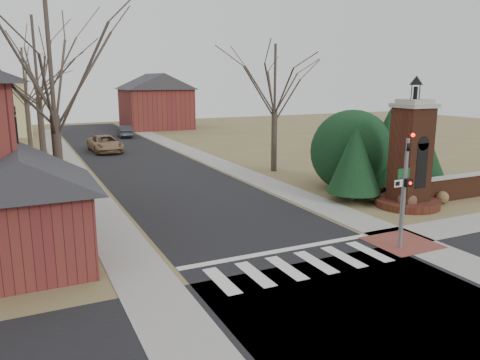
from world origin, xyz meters
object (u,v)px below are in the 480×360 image
distant_car (125,131)px  sign_post (402,188)px  traffic_signal_pole (405,182)px  brick_gate_monument (410,164)px  pickup_truck (105,144)px

distant_car → sign_post: bearing=99.4°
traffic_signal_pole → brick_gate_monument: size_ratio=0.69×
pickup_truck → distant_car: size_ratio=1.33×
pickup_truck → distant_car: pickup_truck is taller
traffic_signal_pole → pickup_truck: bearing=101.3°
pickup_truck → sign_post: bearing=-77.7°
traffic_signal_pole → pickup_truck: size_ratio=0.87×
brick_gate_monument → distant_car: 35.77m
traffic_signal_pole → distant_car: 39.61m
brick_gate_monument → pickup_truck: size_ratio=1.25×
pickup_truck → traffic_signal_pole: bearing=-80.8°
distant_car → brick_gate_monument: bearing=105.2°
distant_car → traffic_signal_pole: bearing=97.3°
brick_gate_monument → distant_car: bearing=101.0°
traffic_signal_pole → brick_gate_monument: bearing=43.2°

